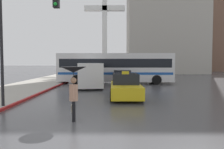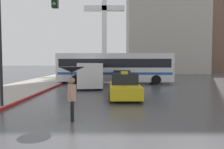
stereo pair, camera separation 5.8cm
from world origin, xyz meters
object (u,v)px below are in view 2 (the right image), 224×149
object	(u,v)px
traffic_light	(22,24)
ambulance_van	(89,74)
taxi	(124,87)
monument_cross	(104,23)
city_bus	(115,67)
sedan_red	(121,78)
pedestrian_with_umbrella	(72,79)

from	to	relation	value
traffic_light	ambulance_van	bearing A→B (deg)	76.69
taxi	ambulance_van	size ratio (longest dim) A/B	0.77
monument_cross	city_bus	bearing A→B (deg)	-84.44
sedan_red	monument_cross	distance (m)	21.22
city_bus	traffic_light	world-z (taller)	traffic_light
taxi	monument_cross	bearing A→B (deg)	-85.33
monument_cross	ambulance_van	bearing A→B (deg)	-91.87
sedan_red	city_bus	xyz separation A→B (m)	(-0.64, 1.91, 1.08)
sedan_red	ambulance_van	size ratio (longest dim) A/B	0.76
sedan_red	pedestrian_with_umbrella	distance (m)	13.26
ambulance_van	pedestrian_with_umbrella	world-z (taller)	ambulance_van
taxi	pedestrian_with_umbrella	bearing A→B (deg)	67.65
ambulance_van	taxi	bearing A→B (deg)	108.37
ambulance_van	traffic_light	bearing A→B (deg)	69.01
traffic_light	pedestrian_with_umbrella	bearing A→B (deg)	-39.45
city_bus	traffic_light	size ratio (longest dim) A/B	2.04
pedestrian_with_umbrella	traffic_light	world-z (taller)	traffic_light
pedestrian_with_umbrella	traffic_light	bearing A→B (deg)	42.87
monument_cross	pedestrian_with_umbrella	bearing A→B (deg)	-90.19
taxi	pedestrian_with_umbrella	size ratio (longest dim) A/B	2.22
traffic_light	monument_cross	bearing A→B (deg)	84.58
city_bus	pedestrian_with_umbrella	world-z (taller)	city_bus
taxi	city_bus	xyz separation A→B (m)	(-0.50, 9.35, 1.07)
taxi	sedan_red	xyz separation A→B (m)	(0.14, 7.45, -0.01)
taxi	traffic_light	world-z (taller)	traffic_light
sedan_red	ambulance_van	distance (m)	3.44
ambulance_van	sedan_red	bearing A→B (deg)	-159.39
city_bus	traffic_light	bearing A→B (deg)	-17.22
sedan_red	traffic_light	size ratio (longest dim) A/B	0.76
taxi	city_bus	distance (m)	9.43
taxi	pedestrian_with_umbrella	xyz separation A→B (m)	(-2.28, -5.55, 0.92)
ambulance_van	pedestrian_with_umbrella	xyz separation A→B (m)	(0.57, -11.39, 0.41)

